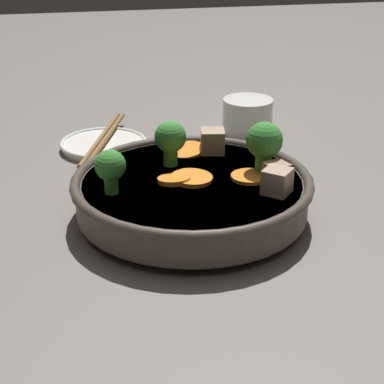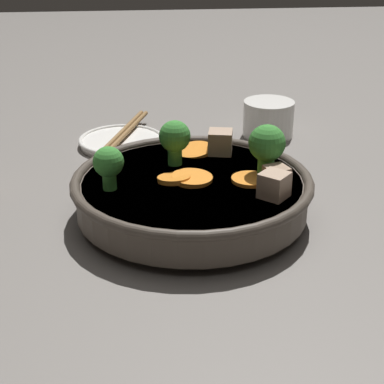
{
  "view_description": "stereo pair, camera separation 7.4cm",
  "coord_description": "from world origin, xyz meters",
  "px_view_note": "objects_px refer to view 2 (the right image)",
  "views": [
    {
      "loc": [
        -0.14,
        -0.66,
        0.35
      ],
      "look_at": [
        0.0,
        0.0,
        0.03
      ],
      "focal_mm": 60.0,
      "sensor_mm": 36.0,
      "label": 1
    },
    {
      "loc": [
        -0.06,
        -0.67,
        0.35
      ],
      "look_at": [
        0.0,
        0.0,
        0.03
      ],
      "focal_mm": 60.0,
      "sensor_mm": 36.0,
      "label": 2
    }
  ],
  "objects_px": {
    "side_saucer": "(122,141)",
    "chopsticks_pair": "(121,135)",
    "tea_cup": "(268,118)",
    "stirfry_bowl": "(193,189)"
  },
  "relations": [
    {
      "from": "tea_cup",
      "to": "side_saucer",
      "type": "bearing_deg",
      "value": -174.14
    },
    {
      "from": "tea_cup",
      "to": "chopsticks_pair",
      "type": "relative_size",
      "value": 0.36
    },
    {
      "from": "side_saucer",
      "to": "tea_cup",
      "type": "bearing_deg",
      "value": 5.86
    },
    {
      "from": "side_saucer",
      "to": "chopsticks_pair",
      "type": "bearing_deg",
      "value": -116.57
    },
    {
      "from": "stirfry_bowl",
      "to": "tea_cup",
      "type": "distance_m",
      "value": 0.31
    },
    {
      "from": "tea_cup",
      "to": "chopsticks_pair",
      "type": "xyz_separation_m",
      "value": [
        -0.23,
        -0.02,
        -0.01
      ]
    },
    {
      "from": "tea_cup",
      "to": "chopsticks_pair",
      "type": "bearing_deg",
      "value": -174.14
    },
    {
      "from": "chopsticks_pair",
      "to": "tea_cup",
      "type": "bearing_deg",
      "value": 5.86
    },
    {
      "from": "stirfry_bowl",
      "to": "chopsticks_pair",
      "type": "distance_m",
      "value": 0.26
    },
    {
      "from": "tea_cup",
      "to": "chopsticks_pair",
      "type": "height_order",
      "value": "tea_cup"
    }
  ]
}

